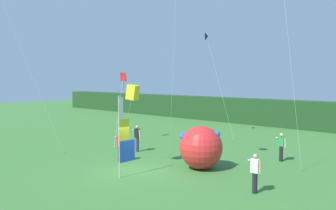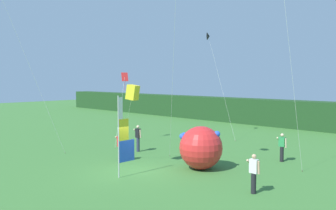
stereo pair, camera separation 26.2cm
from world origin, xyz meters
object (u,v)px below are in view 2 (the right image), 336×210
object	(u,v)px
banner_flag	(123,138)
person_mid_field	(120,146)
kite_black_delta_6	(209,37)
kite_yellow_box_4	(133,93)
person_near_banner	(138,138)
kite_red_diamond_0	(124,81)
inflatable_balloon	(201,148)
person_far_left	(282,147)
person_far_right	(254,173)

from	to	relation	value
banner_flag	person_mid_field	distance (m)	3.52
kite_black_delta_6	kite_yellow_box_4	bearing A→B (deg)	-72.15
person_near_banner	kite_yellow_box_4	xyz separation A→B (m)	(3.16, -3.12, 3.18)
kite_red_diamond_0	kite_yellow_box_4	distance (m)	8.38
kite_black_delta_6	kite_red_diamond_0	bearing A→B (deg)	-115.98
person_mid_field	inflatable_balloon	size ratio (longest dim) A/B	0.74
person_far_left	person_mid_field	bearing A→B (deg)	-136.30
person_near_banner	kite_red_diamond_0	size ratio (longest dim) A/B	0.33
kite_red_diamond_0	kite_yellow_box_4	xyz separation A→B (m)	(6.78, -4.89, -0.57)
inflatable_balloon	banner_flag	bearing A→B (deg)	-115.44
person_near_banner	person_far_right	bearing A→B (deg)	-13.26
person_near_banner	kite_red_diamond_0	distance (m)	5.50
person_far_left	person_far_right	distance (m)	6.64
inflatable_balloon	kite_black_delta_6	distance (m)	13.15
person_far_left	kite_red_diamond_0	xyz separation A→B (m)	(-11.91, -2.18, 3.80)
person_near_banner	person_far_left	bearing A→B (deg)	25.51
inflatable_balloon	kite_red_diamond_0	distance (m)	10.52
banner_flag	kite_black_delta_6	bearing A→B (deg)	109.91
inflatable_balloon	kite_black_delta_6	world-z (taller)	kite_black_delta_6
person_mid_field	kite_black_delta_6	size ratio (longest dim) A/B	0.20
person_far_right	kite_black_delta_6	world-z (taller)	kite_black_delta_6
banner_flag	person_mid_field	world-z (taller)	banner_flag
person_mid_field	kite_yellow_box_4	bearing A→B (deg)	-15.81
inflatable_balloon	kite_red_diamond_0	size ratio (longest dim) A/B	0.44
person_near_banner	kite_yellow_box_4	world-z (taller)	kite_yellow_box_4
person_far_right	person_mid_field	bearing A→B (deg)	-178.55
banner_flag	person_far_left	distance (m)	9.55
person_far_right	kite_red_diamond_0	bearing A→B (deg)	163.17
kite_yellow_box_4	kite_black_delta_6	distance (m)	12.61
kite_yellow_box_4	kite_red_diamond_0	bearing A→B (deg)	144.16
banner_flag	person_far_right	xyz separation A→B (m)	(6.04, 2.18, -1.04)
person_near_banner	person_far_right	distance (m)	10.47
banner_flag	kite_black_delta_6	world-z (taller)	kite_black_delta_6
person_mid_field	kite_yellow_box_4	xyz separation A→B (m)	(1.76, -0.50, 3.21)
inflatable_balloon	person_near_banner	bearing A→B (deg)	172.97
person_mid_field	person_far_left	distance (m)	9.53
person_far_left	person_far_right	xyz separation A→B (m)	(1.90, -6.36, 0.01)
kite_black_delta_6	banner_flag	bearing A→B (deg)	-70.09
kite_red_diamond_0	banner_flag	bearing A→B (deg)	-39.30
banner_flag	person_far_right	size ratio (longest dim) A/B	2.39
person_far_right	inflatable_balloon	size ratio (longest dim) A/B	0.73
person_near_banner	inflatable_balloon	bearing A→B (deg)	-7.03
person_mid_field	kite_black_delta_6	distance (m)	13.25
person_far_right	kite_black_delta_6	size ratio (longest dim) A/B	0.19
banner_flag	kite_black_delta_6	xyz separation A→B (m)	(-4.63, 12.78, 6.39)
person_near_banner	person_mid_field	world-z (taller)	person_near_banner
inflatable_balloon	kite_red_diamond_0	xyz separation A→B (m)	(-9.59, 2.51, 3.53)
person_mid_field	person_near_banner	bearing A→B (deg)	118.24
banner_flag	inflatable_balloon	size ratio (longest dim) A/B	1.74
kite_black_delta_6	person_far_left	bearing A→B (deg)	-25.78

